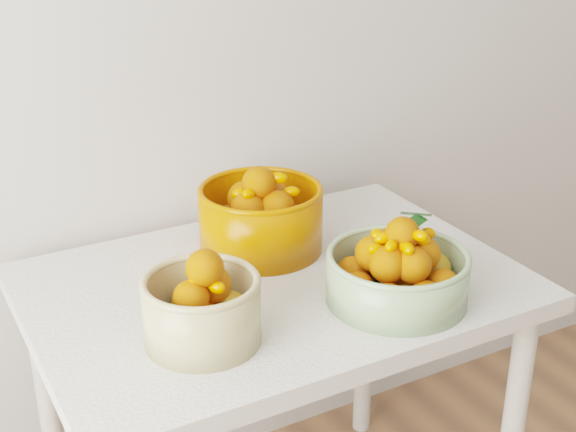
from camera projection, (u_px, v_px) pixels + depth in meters
name	position (u px, v px, depth m)	size (l,w,h in m)	color
table	(275.00, 319.00, 1.71)	(1.00, 0.70, 0.75)	silver
bowl_cream	(202.00, 308.00, 1.43)	(0.26, 0.26, 0.18)	tan
bowl_green	(398.00, 272.00, 1.57)	(0.30, 0.30, 0.18)	#8CAD7D
bowl_orange	(261.00, 217.00, 1.77)	(0.31, 0.31, 0.20)	#C15202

